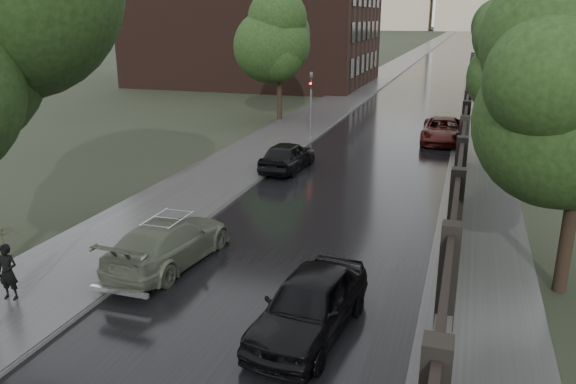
{
  "coord_description": "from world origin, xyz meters",
  "views": [
    {
      "loc": [
        4.7,
        -7.39,
        7.16
      ],
      "look_at": [
        -0.82,
        9.72,
        1.5
      ],
      "focal_mm": 35.0,
      "sensor_mm": 36.0,
      "label": 1
    }
  ],
  "objects": [
    {
      "name": "volga_sedan",
      "position": [
        -3.47,
        6.32,
        0.7
      ],
      "size": [
        2.36,
        4.99,
        1.4
      ],
      "primitive_type": "imported",
      "rotation": [
        0.0,
        0.0,
        3.06
      ],
      "color": "#474E3E",
      "rests_on": "ground"
    },
    {
      "name": "tree_right_c",
      "position": [
        7.5,
        40.0,
        4.95
      ],
      "size": [
        4.08,
        4.08,
        7.01
      ],
      "color": "black",
      "rests_on": "ground"
    },
    {
      "name": "verge_right",
      "position": [
        5.5,
        190.0,
        0.04
      ],
      "size": [
        3.0,
        420.0,
        0.08
      ],
      "primitive_type": "cube",
      "color": "#2D2D2D",
      "rests_on": "ground"
    },
    {
      "name": "tree_right_b",
      "position": [
        7.5,
        22.0,
        4.95
      ],
      "size": [
        4.08,
        4.08,
        7.01
      ],
      "color": "black",
      "rests_on": "ground"
    },
    {
      "name": "car_right_far",
      "position": [
        3.4,
        26.34,
        0.72
      ],
      "size": [
        2.54,
        5.26,
        1.45
      ],
      "primitive_type": "imported",
      "rotation": [
        0.0,
        0.0,
        0.03
      ],
      "color": "black",
      "rests_on": "ground"
    },
    {
      "name": "hatchback_left",
      "position": [
        -3.39,
        17.63,
        0.71
      ],
      "size": [
        1.95,
        4.29,
        1.43
      ],
      "primitive_type": "imported",
      "rotation": [
        0.0,
        0.0,
        3.08
      ],
      "color": "black",
      "rests_on": "ground"
    },
    {
      "name": "traffic_light",
      "position": [
        -4.3,
        24.99,
        2.4
      ],
      "size": [
        0.16,
        0.32,
        4.0
      ],
      "color": "#59595E",
      "rests_on": "ground"
    },
    {
      "name": "pedestrian_umbrella",
      "position": [
        -6.14,
        2.84,
        1.71
      ],
      "size": [
        0.98,
        0.99,
        2.33
      ],
      "rotation": [
        0.0,
        0.0,
        0.14
      ],
      "color": "black",
      "rests_on": "sidewalk_left"
    },
    {
      "name": "car_right_near",
      "position": [
        1.6,
        3.84,
        0.75
      ],
      "size": [
        2.29,
        4.61,
        1.51
      ],
      "primitive_type": "imported",
      "rotation": [
        0.0,
        0.0,
        -0.12
      ],
      "color": "black",
      "rests_on": "ground"
    },
    {
      "name": "tree_left_far",
      "position": [
        -8.0,
        30.0,
        5.24
      ],
      "size": [
        4.25,
        4.25,
        7.39
      ],
      "color": "black",
      "rests_on": "ground"
    },
    {
      "name": "road",
      "position": [
        0.0,
        190.0,
        0.01
      ],
      "size": [
        8.0,
        420.0,
        0.02
      ],
      "primitive_type": "cube",
      "color": "black",
      "rests_on": "ground"
    },
    {
      "name": "sidewalk_left",
      "position": [
        -6.0,
        190.0,
        0.08
      ],
      "size": [
        4.0,
        420.0,
        0.16
      ],
      "primitive_type": "cube",
      "color": "#2D2D2D",
      "rests_on": "ground"
    },
    {
      "name": "fence_right",
      "position": [
        4.6,
        32.01,
        1.01
      ],
      "size": [
        0.45,
        75.72,
        2.7
      ],
      "color": "#383533",
      "rests_on": "ground"
    }
  ]
}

